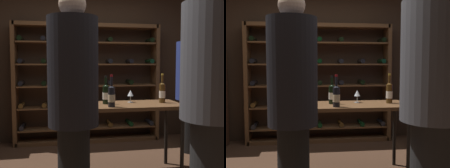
# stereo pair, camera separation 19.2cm
# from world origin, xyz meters

# --- Properties ---
(back_wall) EXTENTS (4.83, 0.10, 2.77)m
(back_wall) POSITION_xyz_m (0.00, 1.93, 1.39)
(back_wall) COLOR #3D2B1E
(back_wall) RESTS_ON ground
(wine_rack) EXTENTS (2.39, 0.32, 1.96)m
(wine_rack) POSITION_xyz_m (0.02, 1.72, 0.97)
(wine_rack) COLOR brown
(wine_rack) RESTS_ON ground
(tasting_table) EXTENTS (1.30, 0.58, 0.84)m
(tasting_table) POSITION_xyz_m (0.32, 0.26, 0.75)
(tasting_table) COLOR brown
(tasting_table) RESTS_ON ground
(person_guest_plum_blouse) EXTENTS (0.52, 0.52, 2.00)m
(person_guest_plum_blouse) POSITION_xyz_m (0.78, -0.80, 1.10)
(person_guest_plum_blouse) COLOR #242424
(person_guest_plum_blouse) RESTS_ON ground
(person_bystander_red_print) EXTENTS (0.41, 0.41, 1.89)m
(person_bystander_red_print) POSITION_xyz_m (-0.32, -0.58, 1.05)
(person_bystander_red_print) COLOR black
(person_bystander_red_print) RESTS_ON ground
(person_host_in_suit) EXTENTS (0.49, 0.49, 1.83)m
(person_host_in_suit) POSITION_xyz_m (1.48, 0.91, 1.00)
(person_host_in_suit) COLOR black
(person_host_in_suit) RESTS_ON ground
(wine_crate) EXTENTS (0.50, 0.37, 0.34)m
(wine_crate) POSITION_xyz_m (1.97, 1.22, 0.17)
(wine_crate) COLOR brown
(wine_crate) RESTS_ON ground
(wine_bottle_amber_reserve) EXTENTS (0.08, 0.08, 0.35)m
(wine_bottle_amber_reserve) POSITION_xyz_m (0.77, 0.29, 0.97)
(wine_bottle_amber_reserve) COLOR #4C3314
(wine_bottle_amber_reserve) RESTS_ON tasting_table
(wine_bottle_green_slim) EXTENTS (0.08, 0.08, 0.33)m
(wine_bottle_green_slim) POSITION_xyz_m (0.09, 0.31, 0.96)
(wine_bottle_green_slim) COLOR black
(wine_bottle_green_slim) RESTS_ON tasting_table
(wine_bottle_black_capsule) EXTENTS (0.08, 0.08, 0.35)m
(wine_bottle_black_capsule) POSITION_xyz_m (0.12, 0.08, 0.96)
(wine_bottle_black_capsule) COLOR black
(wine_bottle_black_capsule) RESTS_ON tasting_table
(wine_glass_stemmed_center) EXTENTS (0.07, 0.07, 0.15)m
(wine_glass_stemmed_center) POSITION_xyz_m (0.40, 0.37, 0.95)
(wine_glass_stemmed_center) COLOR silver
(wine_glass_stemmed_center) RESTS_ON tasting_table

